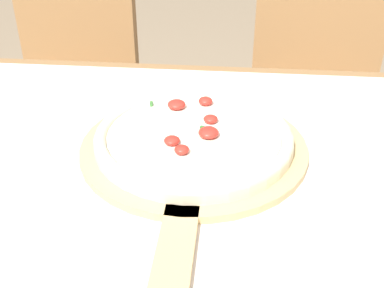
# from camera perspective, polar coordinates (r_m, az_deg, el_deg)

# --- Properties ---
(dining_table) EXTENTS (1.19, 0.95, 0.74)m
(dining_table) POSITION_cam_1_polar(r_m,az_deg,el_deg) (0.76, -4.02, -12.43)
(dining_table) COLOR olive
(dining_table) RESTS_ON ground_plane
(towel_cloth) EXTENTS (1.11, 0.87, 0.00)m
(towel_cloth) POSITION_cam_1_polar(r_m,az_deg,el_deg) (0.69, -4.37, -5.64)
(towel_cloth) COLOR silver
(towel_cloth) RESTS_ON dining_table
(pizza_peel) EXTENTS (0.36, 0.53, 0.01)m
(pizza_peel) POSITION_cam_1_polar(r_m,az_deg,el_deg) (0.75, 0.08, -1.15)
(pizza_peel) COLOR tan
(pizza_peel) RESTS_ON towel_cloth
(pizza) EXTENTS (0.31, 0.31, 0.03)m
(pizza) POSITION_cam_1_polar(r_m,az_deg,el_deg) (0.76, 0.22, 0.87)
(pizza) COLOR beige
(pizza) RESTS_ON pizza_peel
(chair_left) EXTENTS (0.43, 0.43, 0.91)m
(chair_left) POSITION_cam_1_polar(r_m,az_deg,el_deg) (1.56, -14.05, 6.60)
(chair_left) COLOR #A37547
(chair_left) RESTS_ON ground_plane
(chair_right) EXTENTS (0.44, 0.44, 0.91)m
(chair_right) POSITION_cam_1_polar(r_m,az_deg,el_deg) (1.49, 14.04, 5.44)
(chair_right) COLOR #A37547
(chair_right) RESTS_ON ground_plane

